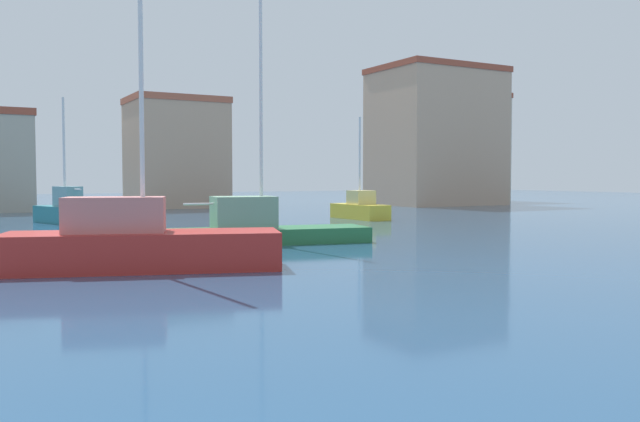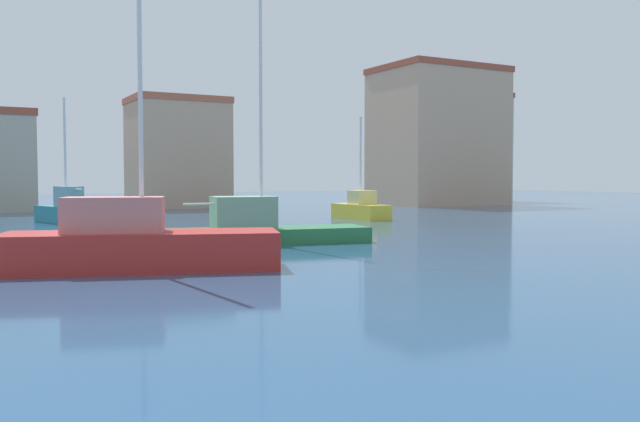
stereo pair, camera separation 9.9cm
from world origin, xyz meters
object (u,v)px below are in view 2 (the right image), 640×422
Objects in this scene: sailboat_green_mid_harbor at (256,227)px; sailboat_red_center_channel at (138,244)px; sailboat_yellow_behind_lamppost at (361,208)px; sailboat_teal_far_right at (67,211)px.

sailboat_green_mid_harbor reaches higher than sailboat_red_center_channel.
sailboat_yellow_behind_lamppost is at bearing 42.41° from sailboat_red_center_channel.
sailboat_red_center_channel is (-16.40, -14.98, 0.07)m from sailboat_yellow_behind_lamppost.
sailboat_yellow_behind_lamppost is 15.99m from sailboat_teal_far_right.
sailboat_teal_far_right is (-15.49, 3.97, 0.08)m from sailboat_yellow_behind_lamppost.
sailboat_red_center_channel reaches higher than sailboat_teal_far_right.
sailboat_yellow_behind_lamppost is 22.21m from sailboat_red_center_channel.
sailboat_green_mid_harbor is at bearing 41.38° from sailboat_red_center_channel.
sailboat_green_mid_harbor is (-11.02, -10.24, -0.02)m from sailboat_yellow_behind_lamppost.
sailboat_red_center_channel is at bearing -92.73° from sailboat_teal_far_right.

